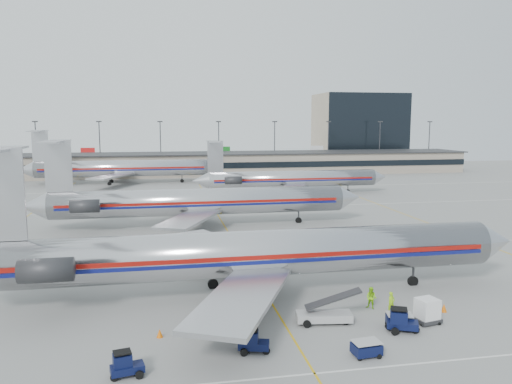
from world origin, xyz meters
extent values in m
plane|color=gray|center=(0.00, 0.00, 0.00)|extent=(260.00, 260.00, 0.00)
cube|color=silver|center=(0.00, 10.00, 0.01)|extent=(160.00, 0.15, 0.02)
cube|color=gray|center=(0.00, 98.00, 3.00)|extent=(160.00, 16.00, 6.00)
cube|color=black|center=(0.00, 89.90, 3.20)|extent=(160.00, 0.20, 1.60)
cube|color=#2D2D30|center=(0.00, 98.00, 6.10)|extent=(162.00, 17.00, 0.30)
cylinder|color=#38383D|center=(-45.00, 112.00, 7.50)|extent=(0.30, 0.30, 15.00)
cube|color=#2D2D30|center=(-45.00, 112.00, 15.10)|extent=(1.60, 0.40, 0.35)
cylinder|color=#38383D|center=(-27.00, 112.00, 7.50)|extent=(0.30, 0.30, 15.00)
cube|color=#2D2D30|center=(-27.00, 112.00, 15.10)|extent=(1.60, 0.40, 0.35)
cylinder|color=#38383D|center=(-9.00, 112.00, 7.50)|extent=(0.30, 0.30, 15.00)
cube|color=#2D2D30|center=(-9.00, 112.00, 15.10)|extent=(1.60, 0.40, 0.35)
cylinder|color=#38383D|center=(9.00, 112.00, 7.50)|extent=(0.30, 0.30, 15.00)
cube|color=#2D2D30|center=(9.00, 112.00, 15.10)|extent=(1.60, 0.40, 0.35)
cylinder|color=#38383D|center=(27.00, 112.00, 7.50)|extent=(0.30, 0.30, 15.00)
cube|color=#2D2D30|center=(27.00, 112.00, 15.10)|extent=(1.60, 0.40, 0.35)
cylinder|color=#38383D|center=(45.00, 112.00, 7.50)|extent=(0.30, 0.30, 15.00)
cube|color=#2D2D30|center=(45.00, 112.00, 15.10)|extent=(1.60, 0.40, 0.35)
cylinder|color=#38383D|center=(63.00, 112.00, 7.50)|extent=(0.30, 0.30, 15.00)
cube|color=#2D2D30|center=(63.00, 112.00, 15.10)|extent=(1.60, 0.40, 0.35)
cylinder|color=#38383D|center=(81.00, 112.00, 7.50)|extent=(0.30, 0.30, 15.00)
cube|color=#2D2D30|center=(81.00, 112.00, 15.10)|extent=(1.60, 0.40, 0.35)
cube|color=tan|center=(62.00, 128.00, 12.50)|extent=(30.00, 20.00, 25.00)
cylinder|color=silver|center=(-1.18, -4.03, 3.73)|extent=(42.61, 3.94, 3.94)
cone|color=silver|center=(21.83, -4.03, 3.73)|extent=(3.41, 3.94, 3.94)
cube|color=maroon|center=(-1.18, -6.01, 3.89)|extent=(40.48, 0.05, 0.37)
cube|color=#0D125C|center=(-1.18, -6.01, 3.46)|extent=(40.48, 0.05, 0.30)
cube|color=#B5B5BA|center=(-3.31, 3.43, 2.66)|extent=(9.91, 14.44, 0.34)
cube|color=#B5B5BA|center=(-3.31, -11.49, 2.66)|extent=(9.91, 14.44, 0.34)
cube|color=#B5B5BA|center=(-20.89, -4.03, 9.32)|extent=(3.62, 0.27, 7.24)
cylinder|color=#2D2D30|center=(-17.16, -1.00, 4.05)|extent=(3.84, 1.81, 1.81)
cylinder|color=#2D2D30|center=(-17.16, -7.07, 4.05)|extent=(3.84, 1.81, 1.81)
cylinder|color=#2D2D30|center=(13.73, -4.03, 0.88)|extent=(0.21, 0.21, 1.76)
cylinder|color=#2D2D30|center=(-4.38, -6.59, 0.88)|extent=(0.21, 0.21, 1.76)
cylinder|color=#2D2D30|center=(-4.38, -1.47, 0.88)|extent=(0.21, 0.21, 1.76)
cylinder|color=black|center=(13.73, -4.03, 0.37)|extent=(0.96, 0.32, 0.96)
cylinder|color=silver|center=(-3.29, 25.74, 3.61)|extent=(41.22, 3.81, 3.81)
cone|color=silver|center=(18.97, 25.74, 3.61)|extent=(3.30, 3.81, 3.81)
cone|color=#B5B5BA|center=(-25.75, 25.74, 3.61)|extent=(3.71, 3.81, 3.81)
cube|color=maroon|center=(-3.29, 23.83, 3.76)|extent=(39.16, 0.05, 0.36)
cube|color=#0D125C|center=(-3.29, 23.83, 3.35)|extent=(39.16, 0.05, 0.29)
cube|color=#B5B5BA|center=(-5.35, 32.96, 2.58)|extent=(9.58, 13.97, 0.33)
cube|color=#B5B5BA|center=(-5.35, 18.53, 2.58)|extent=(9.58, 13.97, 0.33)
cube|color=#B5B5BA|center=(-22.35, 25.74, 9.02)|extent=(3.50, 0.26, 7.01)
cube|color=#B5B5BA|center=(-22.66, 25.74, 12.31)|extent=(2.47, 10.82, 0.19)
cylinder|color=#2D2D30|center=(-18.74, 28.68, 3.92)|extent=(3.71, 1.75, 1.75)
cylinder|color=#2D2D30|center=(-18.74, 22.81, 3.92)|extent=(3.71, 1.75, 1.75)
cylinder|color=#2D2D30|center=(11.14, 25.74, 0.85)|extent=(0.21, 0.21, 1.70)
cylinder|color=#2D2D30|center=(-6.38, 23.27, 0.85)|extent=(0.21, 0.21, 1.70)
cylinder|color=#2D2D30|center=(-6.38, 28.22, 0.85)|extent=(0.21, 0.21, 1.70)
cylinder|color=black|center=(11.14, 25.74, 0.36)|extent=(0.93, 0.31, 0.93)
cylinder|color=silver|center=(18.01, 54.72, 3.23)|extent=(35.07, 3.41, 3.41)
cone|color=silver|center=(37.02, 54.72, 3.23)|extent=(2.95, 3.41, 3.41)
cone|color=#B5B5BA|center=(-1.18, 54.72, 3.23)|extent=(3.32, 3.41, 3.41)
cube|color=maroon|center=(18.01, 53.01, 3.37)|extent=(33.31, 0.05, 0.32)
cube|color=#0D125C|center=(18.01, 53.01, 3.00)|extent=(33.31, 0.05, 0.26)
cube|color=#B5B5BA|center=(16.17, 61.18, 2.31)|extent=(8.58, 12.51, 0.30)
cube|color=#B5B5BA|center=(16.17, 48.26, 2.31)|extent=(8.58, 12.51, 0.30)
cube|color=#B5B5BA|center=(1.86, 54.72, 8.07)|extent=(3.14, 0.23, 6.28)
cube|color=#B5B5BA|center=(1.59, 54.72, 11.03)|extent=(2.21, 9.69, 0.17)
cylinder|color=#2D2D30|center=(5.09, 57.35, 3.51)|extent=(3.32, 1.57, 1.57)
cylinder|color=#2D2D30|center=(5.09, 52.09, 3.51)|extent=(3.32, 1.57, 1.57)
cylinder|color=#2D2D30|center=(30.01, 54.72, 0.76)|extent=(0.18, 0.18, 1.52)
cylinder|color=#2D2D30|center=(15.24, 52.51, 0.76)|extent=(0.18, 0.18, 1.52)
cylinder|color=#2D2D30|center=(15.24, 56.94, 0.76)|extent=(0.18, 0.18, 1.52)
cylinder|color=black|center=(30.01, 54.72, 0.32)|extent=(0.83, 0.28, 0.83)
cylinder|color=silver|center=(-17.88, 79.94, 3.77)|extent=(40.89, 3.98, 3.98)
cone|color=silver|center=(4.29, 79.94, 3.77)|extent=(3.44, 3.98, 3.98)
cone|color=#B5B5BA|center=(-40.26, 79.94, 3.77)|extent=(3.87, 3.98, 3.98)
cube|color=maroon|center=(-17.88, 77.94, 3.93)|extent=(38.85, 0.05, 0.38)
cube|color=#0D125C|center=(-17.88, 77.94, 3.50)|extent=(38.85, 0.05, 0.30)
cube|color=#B5B5BA|center=(-20.03, 87.47, 2.69)|extent=(10.01, 14.59, 0.34)
cube|color=#B5B5BA|center=(-20.03, 72.41, 2.69)|extent=(10.01, 14.59, 0.34)
cube|color=#B5B5BA|center=(-36.71, 79.94, 9.42)|extent=(3.66, 0.27, 7.32)
cube|color=#B5B5BA|center=(-37.03, 79.94, 12.86)|extent=(2.58, 11.30, 0.19)
cylinder|color=#2D2D30|center=(-32.94, 83.01, 4.09)|extent=(3.87, 1.83, 1.83)
cylinder|color=#2D2D30|center=(-32.94, 76.87, 4.09)|extent=(3.87, 1.83, 1.83)
cylinder|color=#2D2D30|center=(-3.89, 79.94, 0.89)|extent=(0.22, 0.22, 1.78)
cylinder|color=#2D2D30|center=(-21.10, 77.36, 0.89)|extent=(0.22, 0.22, 1.78)
cylinder|color=#2D2D30|center=(-21.10, 82.52, 0.89)|extent=(0.22, 0.22, 1.78)
cylinder|color=black|center=(-3.89, 79.94, 0.38)|extent=(0.97, 0.32, 0.97)
cube|color=#090F33|center=(-10.91, -16.29, 0.48)|extent=(2.09, 1.35, 0.44)
cube|color=#090F33|center=(-11.18, -16.29, 1.01)|extent=(1.21, 1.08, 0.79)
cube|color=black|center=(-11.18, -16.29, 1.53)|extent=(1.16, 1.03, 0.07)
cylinder|color=black|center=(-10.21, -15.85, 0.25)|extent=(0.49, 0.16, 0.49)
cylinder|color=black|center=(-10.21, -16.73, 0.25)|extent=(0.49, 0.16, 0.49)
cylinder|color=black|center=(-11.61, -15.85, 0.25)|extent=(0.49, 0.16, 0.49)
cylinder|color=black|center=(-11.61, -16.73, 0.25)|extent=(0.49, 0.16, 0.49)
cube|color=#090F33|center=(-3.05, -14.58, 0.50)|extent=(2.17, 1.47, 0.45)
cube|color=#090F33|center=(-3.32, -14.58, 1.04)|extent=(1.28, 1.15, 0.81)
cube|color=black|center=(-3.32, -14.58, 1.58)|extent=(1.22, 1.09, 0.07)
cylinder|color=black|center=(-2.33, -14.13, 0.25)|extent=(0.51, 0.16, 0.51)
cylinder|color=black|center=(-2.33, -15.03, 0.25)|extent=(0.51, 0.16, 0.51)
cylinder|color=black|center=(-3.77, -14.13, 0.25)|extent=(0.51, 0.16, 0.51)
cylinder|color=black|center=(-3.77, -15.03, 0.25)|extent=(0.51, 0.16, 0.51)
cube|color=#090F33|center=(7.94, -13.38, 0.54)|extent=(2.41, 1.86, 0.49)
cube|color=#090F33|center=(7.64, -13.38, 1.13)|extent=(1.47, 1.37, 0.88)
cube|color=black|center=(7.64, -13.38, 1.72)|extent=(1.41, 1.31, 0.08)
cylinder|color=black|center=(8.72, -12.89, 0.27)|extent=(0.55, 0.18, 0.55)
cylinder|color=black|center=(8.72, -13.88, 0.27)|extent=(0.55, 0.18, 0.55)
cylinder|color=black|center=(7.15, -12.89, 0.27)|extent=(0.55, 0.18, 0.55)
cylinder|color=black|center=(7.15, -13.88, 0.27)|extent=(0.55, 0.18, 0.55)
cube|color=#090F33|center=(8.07, -12.69, 0.53)|extent=(2.07, 1.65, 0.67)
cube|color=#A2A2A2|center=(8.07, -12.69, 1.00)|extent=(2.07, 1.65, 0.06)
cylinder|color=black|center=(8.74, -12.16, 0.17)|extent=(0.34, 0.13, 0.34)
cylinder|color=black|center=(8.74, -13.21, 0.17)|extent=(0.34, 0.13, 0.34)
cylinder|color=black|center=(7.40, -12.16, 0.17)|extent=(0.34, 0.13, 0.34)
cylinder|color=black|center=(7.40, -13.21, 0.17)|extent=(0.34, 0.13, 0.34)
cube|color=#090F33|center=(3.91, -16.47, 0.51)|extent=(1.87, 1.36, 0.65)
cube|color=#A2A2A2|center=(3.91, -16.47, 0.97)|extent=(1.87, 1.36, 0.06)
cylinder|color=black|center=(4.56, -15.96, 0.17)|extent=(0.33, 0.13, 0.33)
cylinder|color=black|center=(4.56, -16.98, 0.17)|extent=(0.33, 0.13, 0.33)
cylinder|color=black|center=(3.26, -15.96, 0.17)|extent=(0.33, 0.13, 0.33)
cylinder|color=black|center=(3.26, -16.98, 0.17)|extent=(0.33, 0.13, 0.33)
cube|color=#2D2D30|center=(10.49, -12.24, 0.24)|extent=(2.02, 1.80, 0.29)
cube|color=white|center=(10.49, -12.24, 1.12)|extent=(1.72, 1.64, 1.47)
cylinder|color=black|center=(11.18, -11.65, 0.12)|extent=(0.23, 0.12, 0.23)
cylinder|color=black|center=(11.18, -12.82, 0.12)|extent=(0.23, 0.12, 0.23)
cylinder|color=black|center=(9.81, -11.65, 0.12)|extent=(0.23, 0.12, 0.23)
cylinder|color=black|center=(9.81, -12.82, 0.12)|extent=(0.23, 0.12, 0.23)
cube|color=#A2A2A2|center=(2.94, -10.86, 0.51)|extent=(4.26, 2.03, 0.57)
cube|color=#2D2D30|center=(3.62, -10.86, 1.82)|extent=(4.26, 1.59, 1.47)
cylinder|color=black|center=(4.42, -10.24, 0.28)|extent=(0.57, 0.18, 0.57)
cylinder|color=black|center=(4.42, -11.49, 0.28)|extent=(0.57, 0.18, 0.57)
cylinder|color=black|center=(1.46, -10.24, 0.28)|extent=(0.57, 0.18, 0.57)
cylinder|color=black|center=(1.46, -11.49, 0.28)|extent=(0.57, 0.18, 0.57)
imported|color=#98D814|center=(8.70, -10.03, 0.86)|extent=(0.73, 0.60, 1.73)
imported|color=#88D714|center=(7.57, -8.80, 0.89)|extent=(1.09, 1.08, 1.78)
cone|color=orange|center=(12.94, -10.50, 0.33)|extent=(0.61, 0.61, 0.65)
cone|color=orange|center=(-9.07, -11.15, 0.30)|extent=(0.56, 0.56, 0.61)
camera|label=1|loc=(-8.58, -44.73, 14.80)|focal=35.00mm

